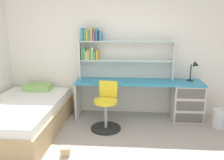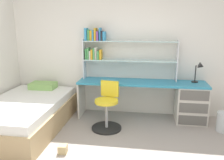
{
  "view_description": "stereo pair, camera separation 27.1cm",
  "coord_description": "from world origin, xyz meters",
  "px_view_note": "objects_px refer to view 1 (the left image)",
  "views": [
    {
      "loc": [
        0.17,
        -2.23,
        1.77
      ],
      "look_at": [
        -0.09,
        1.3,
        0.92
      ],
      "focal_mm": 36.87,
      "sensor_mm": 36.0,
      "label": 1
    },
    {
      "loc": [
        0.44,
        -2.2,
        1.77
      ],
      "look_at": [
        -0.09,
        1.3,
        0.92
      ],
      "focal_mm": 36.87,
      "sensor_mm": 36.0,
      "label": 2
    }
  ],
  "objects_px": {
    "bed_platform": "(22,117)",
    "toy_block_natural_0": "(66,151)",
    "desk": "(173,98)",
    "swivel_chair": "(106,110)",
    "desk_lamp": "(195,68)",
    "waste_bin": "(220,119)",
    "bookshelf_hutch": "(110,49)"
  },
  "relations": [
    {
      "from": "desk",
      "to": "waste_bin",
      "type": "height_order",
      "value": "desk"
    },
    {
      "from": "bookshelf_hutch",
      "to": "swivel_chair",
      "type": "height_order",
      "value": "bookshelf_hutch"
    },
    {
      "from": "swivel_chair",
      "to": "waste_bin",
      "type": "height_order",
      "value": "swivel_chair"
    },
    {
      "from": "toy_block_natural_0",
      "to": "bed_platform",
      "type": "bearing_deg",
      "value": 143.29
    },
    {
      "from": "desk",
      "to": "swivel_chair",
      "type": "height_order",
      "value": "swivel_chair"
    },
    {
      "from": "desk_lamp",
      "to": "waste_bin",
      "type": "xyz_separation_m",
      "value": [
        0.38,
        -0.42,
        -0.82
      ]
    },
    {
      "from": "swivel_chair",
      "to": "bed_platform",
      "type": "relative_size",
      "value": 0.4
    },
    {
      "from": "bookshelf_hutch",
      "to": "desk_lamp",
      "type": "distance_m",
      "value": 1.63
    },
    {
      "from": "desk",
      "to": "swivel_chair",
      "type": "distance_m",
      "value": 1.34
    },
    {
      "from": "swivel_chair",
      "to": "bookshelf_hutch",
      "type": "bearing_deg",
      "value": 89.48
    },
    {
      "from": "bed_platform",
      "to": "toy_block_natural_0",
      "type": "bearing_deg",
      "value": -36.71
    },
    {
      "from": "desk",
      "to": "swivel_chair",
      "type": "bearing_deg",
      "value": -156.44
    },
    {
      "from": "desk",
      "to": "toy_block_natural_0",
      "type": "distance_m",
      "value": 2.25
    },
    {
      "from": "desk",
      "to": "bed_platform",
      "type": "relative_size",
      "value": 1.18
    },
    {
      "from": "waste_bin",
      "to": "toy_block_natural_0",
      "type": "relative_size",
      "value": 2.78
    },
    {
      "from": "desk",
      "to": "waste_bin",
      "type": "relative_size",
      "value": 7.17
    },
    {
      "from": "desk_lamp",
      "to": "swivel_chair",
      "type": "relative_size",
      "value": 0.47
    },
    {
      "from": "bookshelf_hutch",
      "to": "waste_bin",
      "type": "height_order",
      "value": "bookshelf_hutch"
    },
    {
      "from": "desk",
      "to": "waste_bin",
      "type": "xyz_separation_m",
      "value": [
        0.77,
        -0.36,
        -0.25
      ]
    },
    {
      "from": "bookshelf_hutch",
      "to": "toy_block_natural_0",
      "type": "distance_m",
      "value": 2.07
    },
    {
      "from": "swivel_chair",
      "to": "toy_block_natural_0",
      "type": "relative_size",
      "value": 6.86
    },
    {
      "from": "desk",
      "to": "desk_lamp",
      "type": "relative_size",
      "value": 6.22
    },
    {
      "from": "desk",
      "to": "waste_bin",
      "type": "distance_m",
      "value": 0.88
    },
    {
      "from": "bookshelf_hutch",
      "to": "bed_platform",
      "type": "relative_size",
      "value": 0.88
    },
    {
      "from": "desk",
      "to": "bed_platform",
      "type": "xyz_separation_m",
      "value": [
        -2.63,
        -0.74,
        -0.16
      ]
    },
    {
      "from": "bed_platform",
      "to": "toy_block_natural_0",
      "type": "distance_m",
      "value": 1.17
    },
    {
      "from": "toy_block_natural_0",
      "to": "bookshelf_hutch",
      "type": "bearing_deg",
      "value": 72.7
    },
    {
      "from": "bed_platform",
      "to": "toy_block_natural_0",
      "type": "height_order",
      "value": "bed_platform"
    },
    {
      "from": "desk_lamp",
      "to": "swivel_chair",
      "type": "height_order",
      "value": "desk_lamp"
    },
    {
      "from": "waste_bin",
      "to": "swivel_chair",
      "type": "bearing_deg",
      "value": -175.02
    },
    {
      "from": "desk",
      "to": "swivel_chair",
      "type": "relative_size",
      "value": 2.91
    },
    {
      "from": "waste_bin",
      "to": "bookshelf_hutch",
      "type": "bearing_deg",
      "value": 165.7
    }
  ]
}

